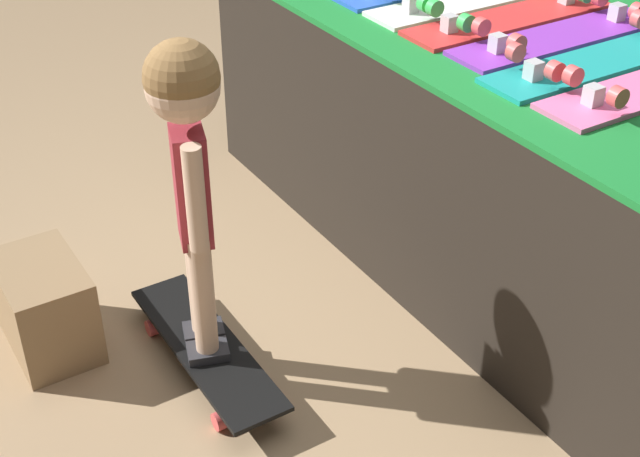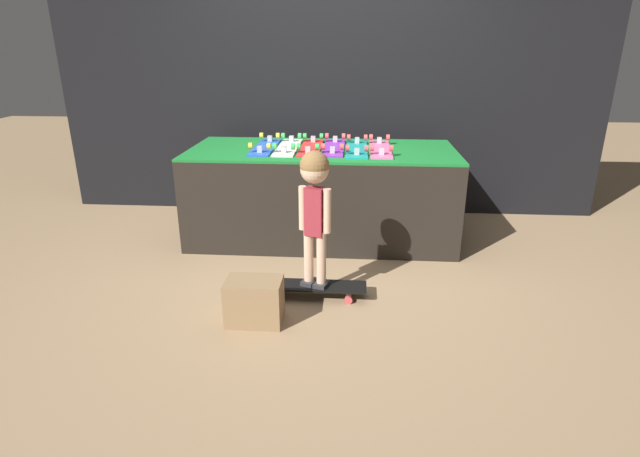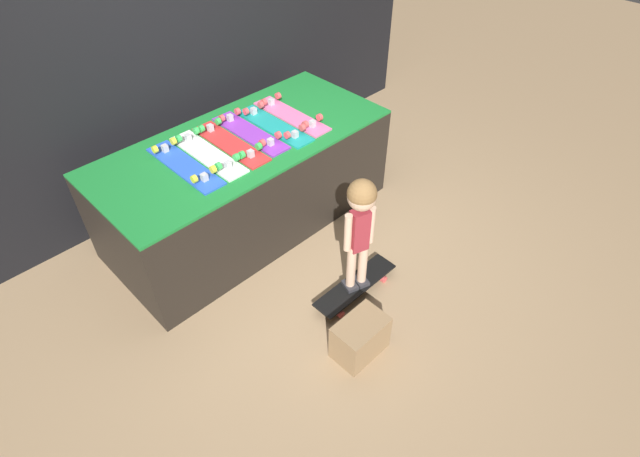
% 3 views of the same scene
% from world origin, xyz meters
% --- Properties ---
extents(ground_plane, '(16.00, 16.00, 0.00)m').
position_xyz_m(ground_plane, '(0.00, 0.00, 0.00)').
color(ground_plane, '#9E7F5B').
extents(back_wall, '(5.35, 0.10, 2.65)m').
position_xyz_m(back_wall, '(0.00, 1.44, 1.32)').
color(back_wall, black).
rests_on(back_wall, ground_plane).
extents(display_rack, '(2.28, 1.02, 0.80)m').
position_xyz_m(display_rack, '(0.00, 0.64, 0.40)').
color(display_rack, black).
rests_on(display_rack, ground_plane).
extents(skateboard_blue_on_rack, '(0.18, 0.74, 0.09)m').
position_xyz_m(skateboard_blue_on_rack, '(-0.49, 0.64, 0.81)').
color(skateboard_blue_on_rack, blue).
rests_on(skateboard_blue_on_rack, display_rack).
extents(skateboard_white_on_rack, '(0.18, 0.74, 0.09)m').
position_xyz_m(skateboard_white_on_rack, '(-0.30, 0.65, 0.81)').
color(skateboard_white_on_rack, white).
rests_on(skateboard_white_on_rack, display_rack).
extents(skateboard_red_on_rack, '(0.18, 0.74, 0.09)m').
position_xyz_m(skateboard_red_on_rack, '(-0.10, 0.65, 0.81)').
color(skateboard_red_on_rack, red).
rests_on(skateboard_red_on_rack, display_rack).
extents(skateboard_purple_on_rack, '(0.18, 0.74, 0.09)m').
position_xyz_m(skateboard_purple_on_rack, '(0.10, 0.66, 0.81)').
color(skateboard_purple_on_rack, purple).
rests_on(skateboard_purple_on_rack, display_rack).
extents(skateboard_teal_on_rack, '(0.18, 0.74, 0.09)m').
position_xyz_m(skateboard_teal_on_rack, '(0.30, 0.61, 0.81)').
color(skateboard_teal_on_rack, teal).
rests_on(skateboard_teal_on_rack, display_rack).
extents(skateboard_pink_on_rack, '(0.18, 0.74, 0.09)m').
position_xyz_m(skateboard_pink_on_rack, '(0.49, 0.63, 0.81)').
color(skateboard_pink_on_rack, pink).
rests_on(skateboard_pink_on_rack, display_rack).
extents(skateboard_on_floor, '(0.71, 0.18, 0.09)m').
position_xyz_m(skateboard_on_floor, '(0.03, -0.53, 0.07)').
color(skateboard_on_floor, black).
rests_on(skateboard_on_floor, ground_plane).
extents(child, '(0.21, 0.19, 0.93)m').
position_xyz_m(child, '(0.03, -0.53, 0.74)').
color(child, '#2D2D33').
rests_on(child, skateboard_on_floor).
extents(storage_box, '(0.35, 0.23, 0.29)m').
position_xyz_m(storage_box, '(-0.32, -0.88, 0.14)').
color(storage_box, '#8E704C').
rests_on(storage_box, ground_plane).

